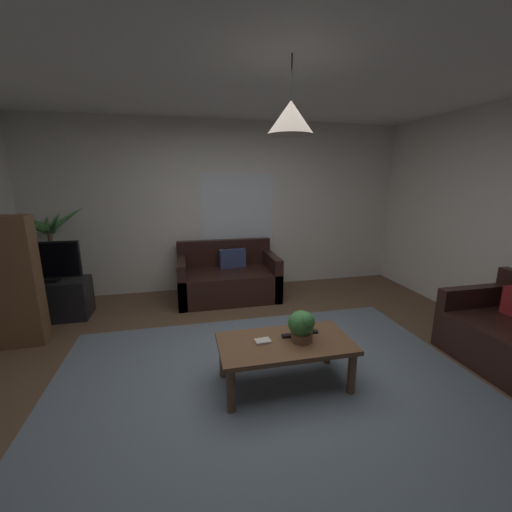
{
  "coord_description": "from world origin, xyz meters",
  "views": [
    {
      "loc": [
        -0.66,
        -2.58,
        1.77
      ],
      "look_at": [
        0.0,
        0.3,
        1.05
      ],
      "focal_mm": 22.78,
      "sensor_mm": 36.0,
      "label": 1
    }
  ],
  "objects_px": {
    "coffee_table": "(285,348)",
    "potted_plant_on_table": "(302,325)",
    "remote_on_table_1": "(291,335)",
    "potted_palm_corner": "(54,263)",
    "couch_under_window": "(228,280)",
    "bookshelf_corner": "(0,283)",
    "tv_stand": "(52,300)",
    "pendant_lamp": "(291,117)",
    "book_on_table_0": "(263,341)",
    "remote_on_table_0": "(309,332)",
    "tv": "(45,262)"
  },
  "relations": [
    {
      "from": "coffee_table",
      "to": "bookshelf_corner",
      "type": "height_order",
      "value": "bookshelf_corner"
    },
    {
      "from": "bookshelf_corner",
      "to": "potted_palm_corner",
      "type": "bearing_deg",
      "value": 84.73
    },
    {
      "from": "couch_under_window",
      "to": "book_on_table_0",
      "type": "xyz_separation_m",
      "value": [
        -0.01,
        -2.2,
        0.15
      ]
    },
    {
      "from": "book_on_table_0",
      "to": "remote_on_table_1",
      "type": "relative_size",
      "value": 0.81
    },
    {
      "from": "tv_stand",
      "to": "pendant_lamp",
      "type": "height_order",
      "value": "pendant_lamp"
    },
    {
      "from": "remote_on_table_1",
      "to": "bookshelf_corner",
      "type": "height_order",
      "value": "bookshelf_corner"
    },
    {
      "from": "coffee_table",
      "to": "potted_palm_corner",
      "type": "xyz_separation_m",
      "value": [
        -2.56,
        2.45,
        0.27
      ]
    },
    {
      "from": "tv",
      "to": "remote_on_table_1",
      "type": "bearing_deg",
      "value": -36.41
    },
    {
      "from": "tv_stand",
      "to": "potted_palm_corner",
      "type": "height_order",
      "value": "potted_palm_corner"
    },
    {
      "from": "remote_on_table_0",
      "to": "bookshelf_corner",
      "type": "distance_m",
      "value": 3.17
    },
    {
      "from": "couch_under_window",
      "to": "coffee_table",
      "type": "relative_size",
      "value": 1.28
    },
    {
      "from": "couch_under_window",
      "to": "book_on_table_0",
      "type": "distance_m",
      "value": 2.21
    },
    {
      "from": "coffee_table",
      "to": "potted_plant_on_table",
      "type": "bearing_deg",
      "value": -9.45
    },
    {
      "from": "couch_under_window",
      "to": "potted_plant_on_table",
      "type": "relative_size",
      "value": 5.33
    },
    {
      "from": "coffee_table",
      "to": "potted_plant_on_table",
      "type": "distance_m",
      "value": 0.25
    },
    {
      "from": "potted_palm_corner",
      "to": "pendant_lamp",
      "type": "xyz_separation_m",
      "value": [
        2.56,
        -2.45,
        1.57
      ]
    },
    {
      "from": "tv_stand",
      "to": "pendant_lamp",
      "type": "xyz_separation_m",
      "value": [
        2.48,
        -1.97,
        1.94
      ]
    },
    {
      "from": "potted_plant_on_table",
      "to": "tv",
      "type": "distance_m",
      "value": 3.28
    },
    {
      "from": "coffee_table",
      "to": "potted_plant_on_table",
      "type": "relative_size",
      "value": 4.17
    },
    {
      "from": "couch_under_window",
      "to": "pendant_lamp",
      "type": "xyz_separation_m",
      "value": [
        0.18,
        -2.23,
        1.91
      ]
    },
    {
      "from": "coffee_table",
      "to": "remote_on_table_1",
      "type": "xyz_separation_m",
      "value": [
        0.07,
        0.07,
        0.08
      ]
    },
    {
      "from": "coffee_table",
      "to": "remote_on_table_1",
      "type": "bearing_deg",
      "value": 44.4
    },
    {
      "from": "book_on_table_0",
      "to": "pendant_lamp",
      "type": "bearing_deg",
      "value": -7.99
    },
    {
      "from": "bookshelf_corner",
      "to": "pendant_lamp",
      "type": "height_order",
      "value": "pendant_lamp"
    },
    {
      "from": "bookshelf_corner",
      "to": "couch_under_window",
      "type": "bearing_deg",
      "value": 20.52
    },
    {
      "from": "remote_on_table_0",
      "to": "tv_stand",
      "type": "xyz_separation_m",
      "value": [
        -2.73,
        1.87,
        -0.17
      ]
    },
    {
      "from": "potted_palm_corner",
      "to": "pendant_lamp",
      "type": "distance_m",
      "value": 3.87
    },
    {
      "from": "remote_on_table_0",
      "to": "tv",
      "type": "bearing_deg",
      "value": 64.61
    },
    {
      "from": "remote_on_table_0",
      "to": "tv_stand",
      "type": "height_order",
      "value": "tv_stand"
    },
    {
      "from": "remote_on_table_0",
      "to": "potted_plant_on_table",
      "type": "xyz_separation_m",
      "value": [
        -0.11,
        -0.12,
        0.14
      ]
    },
    {
      "from": "tv_stand",
      "to": "pendant_lamp",
      "type": "bearing_deg",
      "value": -38.5
    },
    {
      "from": "coffee_table",
      "to": "potted_palm_corner",
      "type": "height_order",
      "value": "potted_palm_corner"
    },
    {
      "from": "couch_under_window",
      "to": "bookshelf_corner",
      "type": "xyz_separation_m",
      "value": [
        -2.48,
        -0.93,
        0.43
      ]
    },
    {
      "from": "coffee_table",
      "to": "book_on_table_0",
      "type": "bearing_deg",
      "value": 172.01
    },
    {
      "from": "couch_under_window",
      "to": "pendant_lamp",
      "type": "height_order",
      "value": "pendant_lamp"
    },
    {
      "from": "pendant_lamp",
      "to": "potted_plant_on_table",
      "type": "bearing_deg",
      "value": -9.45
    },
    {
      "from": "potted_palm_corner",
      "to": "remote_on_table_0",
      "type": "bearing_deg",
      "value": -39.93
    },
    {
      "from": "potted_plant_on_table",
      "to": "bookshelf_corner",
      "type": "xyz_separation_m",
      "value": [
        -2.8,
        1.32,
        0.15
      ]
    },
    {
      "from": "tv",
      "to": "bookshelf_corner",
      "type": "xyz_separation_m",
      "value": [
        -0.19,
        -0.65,
        -0.05
      ]
    },
    {
      "from": "couch_under_window",
      "to": "coffee_table",
      "type": "bearing_deg",
      "value": -85.33
    },
    {
      "from": "book_on_table_0",
      "to": "bookshelf_corner",
      "type": "height_order",
      "value": "bookshelf_corner"
    },
    {
      "from": "remote_on_table_0",
      "to": "remote_on_table_1",
      "type": "relative_size",
      "value": 1.0
    },
    {
      "from": "potted_palm_corner",
      "to": "pendant_lamp",
      "type": "height_order",
      "value": "pendant_lamp"
    },
    {
      "from": "potted_palm_corner",
      "to": "bookshelf_corner",
      "type": "height_order",
      "value": "potted_palm_corner"
    },
    {
      "from": "coffee_table",
      "to": "remote_on_table_1",
      "type": "relative_size",
      "value": 7.09
    },
    {
      "from": "tv",
      "to": "bookshelf_corner",
      "type": "height_order",
      "value": "bookshelf_corner"
    },
    {
      "from": "potted_palm_corner",
      "to": "remote_on_table_1",
      "type": "bearing_deg",
      "value": -42.16
    },
    {
      "from": "remote_on_table_1",
      "to": "potted_palm_corner",
      "type": "xyz_separation_m",
      "value": [
        -2.63,
        2.38,
        0.2
      ]
    },
    {
      "from": "couch_under_window",
      "to": "coffee_table",
      "type": "xyz_separation_m",
      "value": [
        0.18,
        -2.23,
        0.07
      ]
    },
    {
      "from": "potted_plant_on_table",
      "to": "bookshelf_corner",
      "type": "relative_size",
      "value": 0.19
    }
  ]
}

